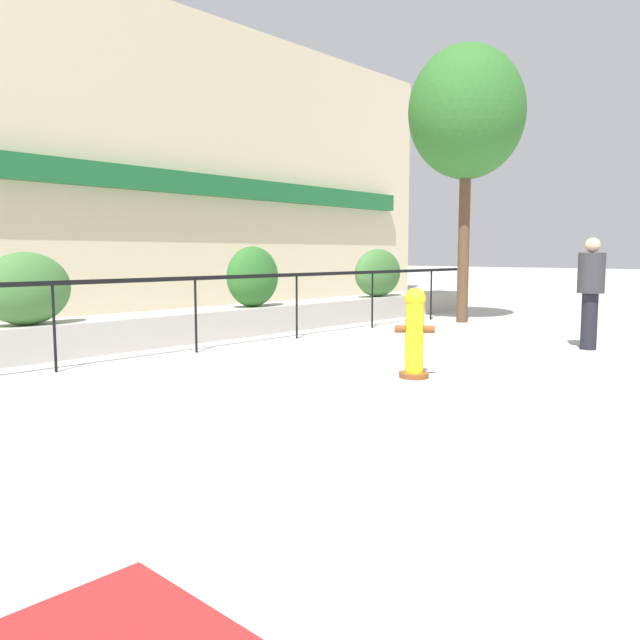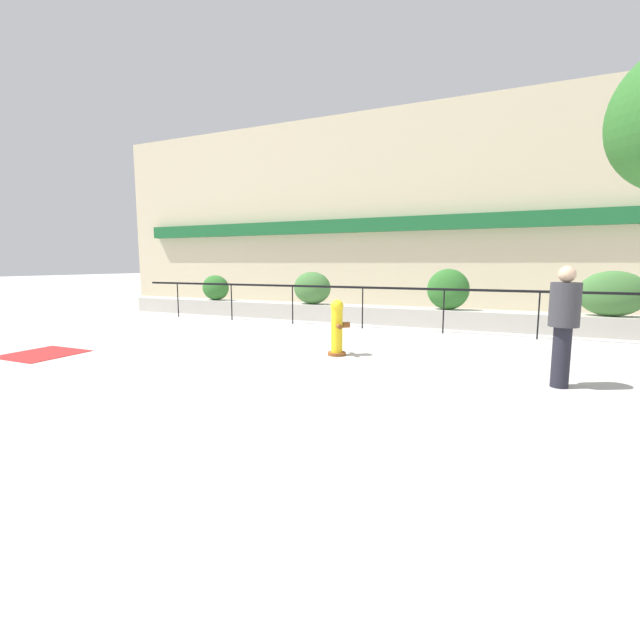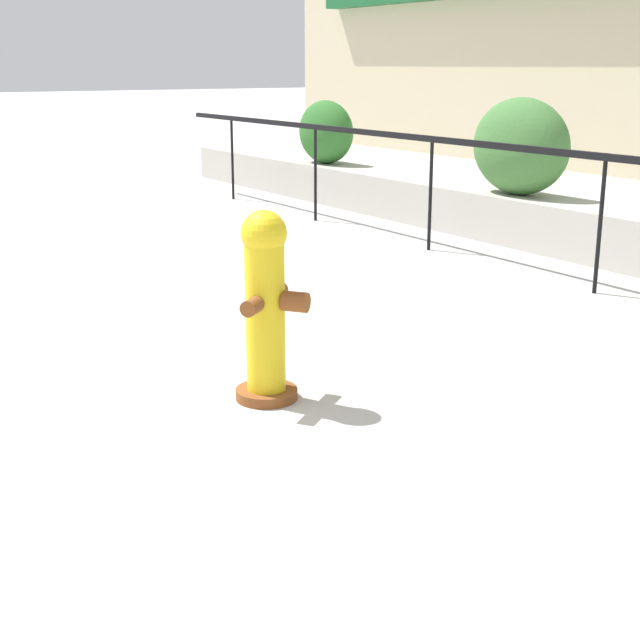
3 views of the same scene
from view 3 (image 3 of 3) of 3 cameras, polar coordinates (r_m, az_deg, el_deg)
The scene contains 4 objects.
fence_railing_segment at distance 7.59m, azimuth 17.77°, elevation 9.12°, with size 15.00×0.05×1.15m.
hedge_bush_0 at distance 12.62m, azimuth 0.37°, elevation 11.94°, with size 1.03×0.59×0.86m, color #2D6B28.
hedge_bush_1 at distance 9.75m, azimuth 12.70°, elevation 10.78°, with size 1.23×0.69×1.01m, color #427538.
fire_hydrant at distance 4.93m, azimuth -3.49°, elevation 0.96°, with size 0.49×0.49×1.08m.
Camera 3 is at (4.77, -0.94, 1.83)m, focal length 50.00 mm.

